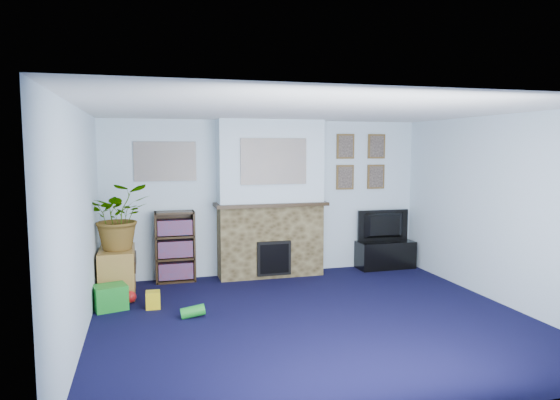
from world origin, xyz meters
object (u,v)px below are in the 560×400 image
object	(u,v)px
tv_stand	(385,254)
sideboard	(117,269)
television	(385,226)
bookshelf	(175,248)

from	to	relation	value
tv_stand	sideboard	size ratio (longest dim) A/B	1.16
television	sideboard	bearing A→B (deg)	7.23
tv_stand	sideboard	world-z (taller)	sideboard
sideboard	television	bearing A→B (deg)	5.71
television	sideboard	xyz separation A→B (m)	(-4.19, -0.42, -0.35)
sideboard	tv_stand	bearing A→B (deg)	5.44
tv_stand	television	xyz separation A→B (m)	(0.00, 0.02, 0.47)
tv_stand	bookshelf	bearing A→B (deg)	178.71
tv_stand	bookshelf	size ratio (longest dim) A/B	0.89
television	bookshelf	world-z (taller)	bookshelf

